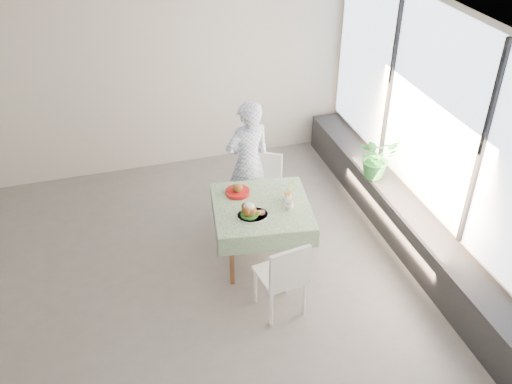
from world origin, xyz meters
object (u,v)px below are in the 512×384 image
object	(u,v)px
chair_near	(280,289)
juice_cup_orange	(288,195)
potted_plant	(377,157)
cafe_table	(262,226)
diner	(248,162)
main_dish	(251,212)
chair_far	(262,203)

from	to	relation	value
chair_near	juice_cup_orange	distance (m)	1.06
potted_plant	chair_near	bearing A→B (deg)	-141.05
cafe_table	chair_near	xyz separation A→B (m)	(-0.06, -0.84, -0.18)
chair_near	juice_cup_orange	world-z (taller)	juice_cup_orange
diner	potted_plant	size ratio (longest dim) A/B	2.96
main_dish	chair_near	bearing A→B (deg)	-80.41
diner	chair_near	bearing A→B (deg)	73.66
cafe_table	main_dish	world-z (taller)	main_dish
cafe_table	diner	world-z (taller)	diner
chair_far	diner	distance (m)	0.56
cafe_table	diner	size ratio (longest dim) A/B	0.74
chair_far	cafe_table	bearing A→B (deg)	-107.16
chair_near	main_dish	distance (m)	0.86
cafe_table	chair_near	distance (m)	0.86
diner	main_dish	xyz separation A→B (m)	(-0.25, -0.98, -0.00)
juice_cup_orange	cafe_table	bearing A→B (deg)	-177.84
juice_cup_orange	main_dish	bearing A→B (deg)	-159.86
chair_far	main_dish	xyz separation A→B (m)	(-0.38, -0.85, 0.52)
juice_cup_orange	potted_plant	bearing A→B (deg)	21.40
main_dish	chair_far	bearing A→B (deg)	65.72
cafe_table	main_dish	size ratio (longest dim) A/B	3.45
chair_far	potted_plant	size ratio (longest dim) A/B	1.65
chair_far	main_dish	distance (m)	1.07
main_dish	potted_plant	distance (m)	1.95
cafe_table	main_dish	distance (m)	0.41
chair_near	potted_plant	bearing A→B (deg)	38.95
chair_near	juice_cup_orange	bearing A→B (deg)	67.07
juice_cup_orange	chair_far	bearing A→B (deg)	97.57
chair_far	juice_cup_orange	world-z (taller)	juice_cup_orange
diner	main_dish	world-z (taller)	diner
cafe_table	diner	xyz separation A→B (m)	(0.08, 0.82, 0.34)
cafe_table	chair_near	size ratio (longest dim) A/B	1.29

